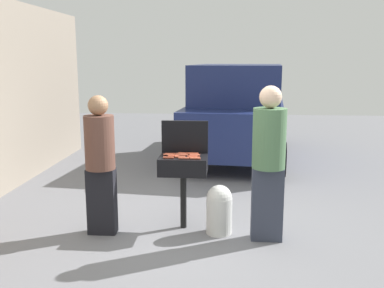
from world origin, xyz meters
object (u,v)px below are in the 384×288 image
hot_dog_0 (181,154)px  hot_dog_11 (194,154)px  hot_dog_5 (170,154)px  person_right (269,158)px  parked_minivan (238,111)px  hot_dog_6 (195,155)px  person_left (100,160)px  hot_dog_1 (174,156)px  hot_dog_15 (193,153)px  propane_tank (219,208)px  hot_dog_2 (194,157)px  hot_dog_13 (173,155)px  hot_dog_12 (195,158)px  hot_dog_3 (183,153)px  hot_dog_4 (168,155)px  hot_dog_14 (183,155)px  hot_dog_8 (192,157)px  hot_dog_10 (184,158)px  hot_dog_9 (169,158)px  hot_dog_7 (180,157)px  bbq_grill (183,168)px

hot_dog_0 → hot_dog_11: bearing=-1.2°
hot_dog_5 → hot_dog_0: bearing=2.1°
person_right → parked_minivan: parked_minivan is taller
hot_dog_6 → parked_minivan: 4.24m
hot_dog_6 → person_left: size_ratio=0.08×
hot_dog_1 → hot_dog_11: same height
parked_minivan → hot_dog_15: bearing=86.6°
propane_tank → hot_dog_2: bearing=170.9°
hot_dog_13 → person_right: 1.20m
hot_dog_2 → hot_dog_12: same height
hot_dog_3 → parked_minivan: bearing=79.1°
hot_dog_2 → hot_dog_11: (-0.02, 0.18, 0.00)m
hot_dog_4 → hot_dog_14: size_ratio=1.00×
person_left → hot_dog_8: bearing=-1.5°
hot_dog_2 → hot_dog_8: bearing=122.0°
hot_dog_11 → hot_dog_12: size_ratio=1.00×
hot_dog_6 → person_right: size_ratio=0.07×
hot_dog_0 → person_right: 1.13m
hot_dog_1 → hot_dog_6: bearing=14.0°
hot_dog_6 → hot_dog_10: same height
hot_dog_8 → hot_dog_15: (-0.00, 0.18, 0.00)m
hot_dog_1 → hot_dog_9: (-0.05, -0.08, 0.00)m
hot_dog_11 → hot_dog_15: 0.05m
hot_dog_14 → person_left: 1.02m
hot_dog_8 → person_left: 1.12m
person_right → hot_dog_14: bearing=-15.8°
hot_dog_9 → hot_dog_13: (0.03, 0.13, 0.00)m
propane_tank → person_left: (-1.44, -0.11, 0.61)m
hot_dog_0 → propane_tank: bearing=-25.0°
hot_dog_11 → propane_tank: size_ratio=0.21×
parked_minivan → hot_dog_2: bearing=87.5°
hot_dog_3 → hot_dog_1: bearing=-121.0°
hot_dog_1 → hot_dog_3: same height
hot_dog_0 → hot_dog_13: same height
hot_dog_7 → hot_dog_4: bearing=145.7°
hot_dog_1 → hot_dog_3: 0.21m
hot_dog_4 → hot_dog_8: 0.32m
bbq_grill → hot_dog_1: hot_dog_1 is taller
person_right → hot_dog_4: bearing=-13.3°
hot_dog_4 → hot_dog_9: (0.02, -0.16, 0.00)m
hot_dog_1 → hot_dog_8: size_ratio=1.00×
hot_dog_2 → hot_dog_14: bearing=139.6°
hot_dog_6 → hot_dog_9: size_ratio=1.00×
hot_dog_4 → hot_dog_3: bearing=27.9°
hot_dog_1 → propane_tank: hot_dog_1 is taller
hot_dog_12 → hot_dog_14: same height
hot_dog_7 → hot_dog_10: same height
hot_dog_13 → hot_dog_0: bearing=40.4°
hot_dog_2 → hot_dog_4: size_ratio=1.00×
hot_dog_5 → bbq_grill: bearing=-22.4°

